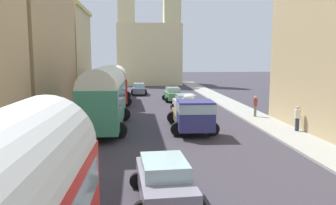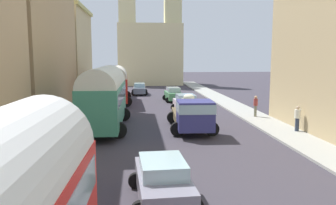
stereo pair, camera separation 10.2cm
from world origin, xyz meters
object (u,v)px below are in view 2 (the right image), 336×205
(car_3, at_px, (140,89))
(parked_bus_1, at_px, (104,95))
(pedestrian_0, at_px, (256,105))
(car_1, at_px, (173,94))
(pedestrian_1, at_px, (297,118))
(cargo_truck_0, at_px, (192,113))
(parked_bus_2, at_px, (116,83))
(car_0, at_px, (186,103))
(car_2, at_px, (163,180))

(car_3, bearing_deg, parked_bus_1, -96.86)
(parked_bus_1, distance_m, pedestrian_0, 12.20)
(car_1, bearing_deg, pedestrian_1, -68.60)
(cargo_truck_0, bearing_deg, car_1, 88.75)
(parked_bus_2, xyz_separation_m, pedestrian_0, (11.73, -10.05, -1.13))
(parked_bus_1, relative_size, car_0, 2.34)
(parked_bus_1, relative_size, car_3, 2.20)
(cargo_truck_0, xyz_separation_m, pedestrian_0, (5.86, 4.34, -0.17))
(parked_bus_1, height_order, car_2, parked_bus_1)
(cargo_truck_0, bearing_deg, pedestrian_0, 36.49)
(parked_bus_1, height_order, pedestrian_0, parked_bus_1)
(cargo_truck_0, distance_m, car_2, 11.14)
(car_3, distance_m, pedestrian_1, 25.58)
(car_0, height_order, pedestrian_0, pedestrian_0)
(car_0, bearing_deg, pedestrian_1, -55.38)
(parked_bus_1, distance_m, car_0, 9.25)
(cargo_truck_0, bearing_deg, parked_bus_2, 112.17)
(car_3, bearing_deg, cargo_truck_0, -81.47)
(car_0, relative_size, car_2, 0.94)
(parked_bus_1, relative_size, pedestrian_1, 5.16)
(car_2, xyz_separation_m, pedestrian_1, (9.53, 9.66, 0.26))
(parked_bus_2, distance_m, car_0, 9.43)
(pedestrian_0, bearing_deg, cargo_truck_0, -143.51)
(pedestrian_0, bearing_deg, car_0, 147.10)
(car_2, distance_m, car_3, 33.17)
(cargo_truck_0, height_order, pedestrian_1, cargo_truck_0)
(car_1, bearing_deg, car_3, 117.30)
(parked_bus_2, distance_m, pedestrian_0, 15.49)
(parked_bus_2, distance_m, car_2, 25.39)
(parked_bus_2, xyz_separation_m, car_3, (2.50, 8.00, -1.43))
(car_0, height_order, car_1, car_0)
(parked_bus_2, relative_size, pedestrian_1, 4.96)
(parked_bus_1, distance_m, cargo_truck_0, 6.15)
(car_3, relative_size, pedestrian_0, 2.29)
(pedestrian_1, bearing_deg, car_3, 113.25)
(cargo_truck_0, height_order, car_2, cargo_truck_0)
(cargo_truck_0, bearing_deg, parked_bus_1, 166.98)
(parked_bus_2, xyz_separation_m, pedestrian_1, (12.60, -15.50, -1.17))
(car_0, bearing_deg, cargo_truck_0, -94.80)
(parked_bus_2, relative_size, car_2, 2.12)
(car_1, height_order, car_2, car_1)
(parked_bus_2, distance_m, car_1, 6.41)
(car_0, relative_size, car_3, 0.94)
(car_0, xyz_separation_m, pedestrian_0, (5.22, -3.37, 0.25))
(parked_bus_1, distance_m, car_3, 21.24)
(car_0, bearing_deg, pedestrian_0, -32.90)
(cargo_truck_0, height_order, car_0, cargo_truck_0)
(car_1, bearing_deg, car_2, -96.85)
(parked_bus_2, xyz_separation_m, cargo_truck_0, (5.86, -14.39, -0.96))
(parked_bus_1, distance_m, car_1, 15.29)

